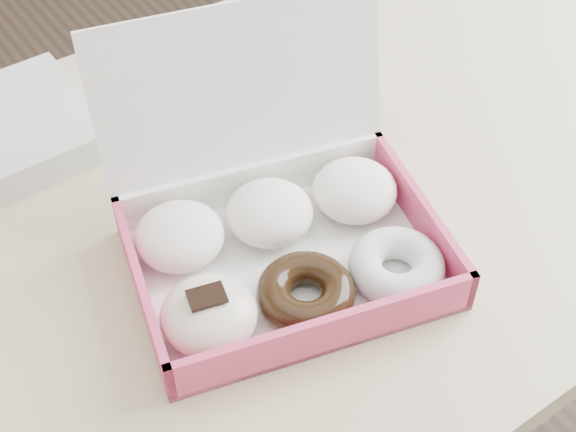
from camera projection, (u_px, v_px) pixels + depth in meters
table at (332, 202)px, 1.07m from camera, size 1.20×0.80×0.75m
donut_box at (278, 234)px, 0.87m from camera, size 0.39×0.37×0.24m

